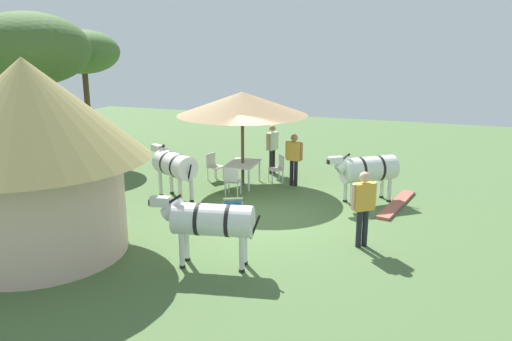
% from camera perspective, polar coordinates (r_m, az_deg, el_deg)
% --- Properties ---
extents(ground_plane, '(36.00, 36.00, 0.00)m').
position_cam_1_polar(ground_plane, '(13.50, 0.98, -5.25)').
color(ground_plane, '#4D6A3B').
extents(thatched_hut, '(4.99, 4.99, 4.26)m').
position_cam_1_polar(thatched_hut, '(11.61, -24.21, 2.65)').
color(thatched_hut, beige).
rests_on(thatched_hut, ground_plane).
extents(shade_umbrella, '(4.13, 4.13, 3.02)m').
position_cam_1_polar(shade_umbrella, '(15.83, -1.57, 7.62)').
color(shade_umbrella, brown).
rests_on(shade_umbrella, ground_plane).
extents(patio_dining_table, '(1.41, 0.99, 0.74)m').
position_cam_1_polar(patio_dining_table, '(16.20, -1.52, 0.58)').
color(patio_dining_table, silver).
rests_on(patio_dining_table, ground_plane).
extents(patio_chair_east_end, '(0.53, 0.51, 0.90)m').
position_cam_1_polar(patio_chair_east_end, '(16.94, -4.86, 0.68)').
color(patio_chair_east_end, silver).
rests_on(patio_chair_east_end, ground_plane).
extents(patio_chair_west_end, '(0.47, 0.48, 0.90)m').
position_cam_1_polar(patio_chair_west_end, '(15.11, -2.72, -1.00)').
color(patio_chair_west_end, white).
rests_on(patio_chair_west_end, ground_plane).
extents(patio_chair_near_hut, '(0.60, 0.60, 0.90)m').
position_cam_1_polar(patio_chair_near_hut, '(16.56, 2.54, 0.40)').
color(patio_chair_near_hut, silver).
rests_on(patio_chair_near_hut, ground_plane).
extents(guest_beside_umbrella, '(0.60, 0.33, 1.72)m').
position_cam_1_polar(guest_beside_umbrella, '(17.59, 1.86, 2.96)').
color(guest_beside_umbrella, black).
rests_on(guest_beside_umbrella, ground_plane).
extents(guest_behind_table, '(0.29, 0.60, 1.69)m').
position_cam_1_polar(guest_behind_table, '(16.08, 4.34, 1.76)').
color(guest_behind_table, black).
rests_on(guest_behind_table, ground_plane).
extents(standing_watcher, '(0.47, 0.51, 1.77)m').
position_cam_1_polar(standing_watcher, '(11.51, 12.11, -3.54)').
color(standing_watcher, black).
rests_on(standing_watcher, ground_plane).
extents(striped_lounge_chair, '(0.97, 0.82, 0.58)m').
position_cam_1_polar(striped_lounge_chair, '(13.69, -2.65, -3.87)').
color(striped_lounge_chair, '#2264B1').
rests_on(striped_lounge_chair, ground_plane).
extents(zebra_nearest_camera, '(1.30, 1.90, 1.56)m').
position_cam_1_polar(zebra_nearest_camera, '(14.92, -9.32, 0.63)').
color(zebra_nearest_camera, silver).
rests_on(zebra_nearest_camera, ground_plane).
extents(zebra_by_umbrella, '(1.65, 1.92, 1.51)m').
position_cam_1_polar(zebra_by_umbrella, '(14.77, 12.50, 0.11)').
color(zebra_by_umbrella, silver).
rests_on(zebra_by_umbrella, ground_plane).
extents(zebra_toward_hut, '(0.97, 2.31, 1.54)m').
position_cam_1_polar(zebra_toward_hut, '(10.36, -5.22, -5.67)').
color(zebra_toward_hut, silver).
rests_on(zebra_toward_hut, ground_plane).
extents(acacia_tree_behind_hut, '(2.76, 2.76, 4.97)m').
position_cam_1_polar(acacia_tree_behind_hut, '(20.82, -19.05, 12.53)').
color(acacia_tree_behind_hut, '#483423').
rests_on(acacia_tree_behind_hut, ground_plane).
extents(acacia_tree_far_lawn, '(3.97, 3.97, 5.49)m').
position_cam_1_polar(acacia_tree_far_lawn, '(18.40, -24.45, 12.41)').
color(acacia_tree_far_lawn, '#4E3F1A').
rests_on(acacia_tree_far_lawn, ground_plane).
extents(brick_patio_kerb, '(2.82, 0.85, 0.08)m').
position_cam_1_polar(brick_patio_kerb, '(14.92, 15.71, -3.69)').
color(brick_patio_kerb, '#A95A49').
rests_on(brick_patio_kerb, ground_plane).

